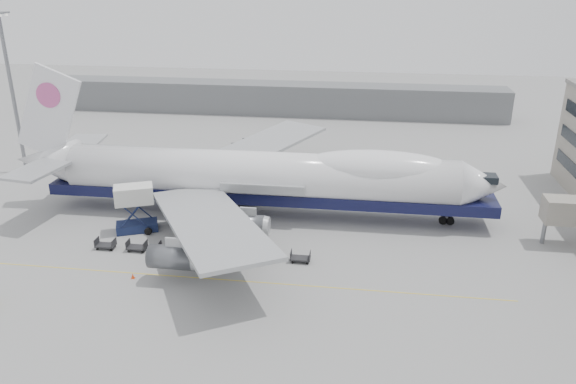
# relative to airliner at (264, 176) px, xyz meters

# --- Properties ---
(ground) EXTENTS (260.00, 260.00, 0.00)m
(ground) POSITION_rel_airliner_xyz_m (-0.64, -12.00, -5.62)
(ground) COLOR gray
(ground) RESTS_ON ground
(apron_line) EXTENTS (60.00, 0.15, 0.01)m
(apron_line) POSITION_rel_airliner_xyz_m (-0.64, -18.00, -5.62)
(apron_line) COLOR gold
(apron_line) RESTS_ON ground
(hangar) EXTENTS (110.00, 8.00, 7.00)m
(hangar) POSITION_rel_airliner_xyz_m (-10.64, 58.00, -2.12)
(hangar) COLOR slate
(hangar) RESTS_ON ground
(floodlight_mast) EXTENTS (2.40, 2.40, 25.43)m
(floodlight_mast) POSITION_rel_airliner_xyz_m (-42.64, 12.00, 8.64)
(floodlight_mast) COLOR slate
(floodlight_mast) RESTS_ON ground
(airliner) EXTENTS (67.00, 55.30, 19.98)m
(airliner) POSITION_rel_airliner_xyz_m (0.00, 0.00, 0.00)
(airliner) COLOR white
(airliner) RESTS_ON ground
(catering_truck) EXTENTS (5.72, 4.85, 6.14)m
(catering_truck) POSITION_rel_airliner_xyz_m (-15.36, -7.41, -2.18)
(catering_truck) COLOR #182248
(catering_truck) RESTS_ON ground
(traffic_cone) EXTENTS (0.40, 0.40, 0.59)m
(traffic_cone) POSITION_rel_airliner_xyz_m (-11.21, -19.05, -5.34)
(traffic_cone) COLOR red
(traffic_cone) RESTS_ON ground
(dolly_0) EXTENTS (2.30, 1.35, 1.30)m
(dolly_0) POSITION_rel_airliner_xyz_m (-17.17, -12.82, -5.09)
(dolly_0) COLOR #2D2D30
(dolly_0) RESTS_ON ground
(dolly_1) EXTENTS (2.30, 1.35, 1.30)m
(dolly_1) POSITION_rel_airliner_xyz_m (-13.23, -12.82, -5.09)
(dolly_1) COLOR #2D2D30
(dolly_1) RESTS_ON ground
(dolly_2) EXTENTS (2.30, 1.35, 1.30)m
(dolly_2) POSITION_rel_airliner_xyz_m (-9.29, -12.82, -5.09)
(dolly_2) COLOR #2D2D30
(dolly_2) RESTS_ON ground
(dolly_3) EXTENTS (2.30, 1.35, 1.30)m
(dolly_3) POSITION_rel_airliner_xyz_m (-5.36, -12.82, -5.09)
(dolly_3) COLOR #2D2D30
(dolly_3) RESTS_ON ground
(dolly_4) EXTENTS (2.30, 1.35, 1.30)m
(dolly_4) POSITION_rel_airliner_xyz_m (-1.42, -12.82, -5.09)
(dolly_4) COLOR #2D2D30
(dolly_4) RESTS_ON ground
(dolly_5) EXTENTS (2.30, 1.35, 1.30)m
(dolly_5) POSITION_rel_airliner_xyz_m (2.52, -12.82, -5.09)
(dolly_5) COLOR #2D2D30
(dolly_5) RESTS_ON ground
(dolly_6) EXTENTS (2.30, 1.35, 1.30)m
(dolly_6) POSITION_rel_airliner_xyz_m (6.46, -12.82, -5.09)
(dolly_6) COLOR #2D2D30
(dolly_6) RESTS_ON ground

